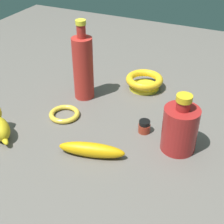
{
  "coord_description": "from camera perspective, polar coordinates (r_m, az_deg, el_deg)",
  "views": [
    {
      "loc": [
        -0.7,
        -0.32,
        0.58
      ],
      "look_at": [
        0.0,
        0.0,
        0.06
      ],
      "focal_mm": 51.68,
      "sensor_mm": 36.0,
      "label": 1
    }
  ],
  "objects": [
    {
      "name": "ground",
      "position": [
        0.96,
        0.0,
        -3.1
      ],
      "size": [
        2.0,
        2.0,
        0.0
      ],
      "primitive_type": "plane",
      "color": "#5B5651"
    },
    {
      "name": "bangle",
      "position": [
        1.03,
        -8.45,
        -0.39
      ],
      "size": [
        0.1,
        0.1,
        0.02
      ],
      "primitive_type": "torus",
      "color": "gold",
      "rests_on": "ground"
    },
    {
      "name": "bottle_tall",
      "position": [
        1.07,
        -5.13,
        7.98
      ],
      "size": [
        0.07,
        0.07,
        0.27
      ],
      "color": "#AF2923",
      "rests_on": "ground"
    },
    {
      "name": "bottle_short",
      "position": [
        0.87,
        11.9,
        -2.88
      ],
      "size": [
        0.1,
        0.1,
        0.17
      ],
      "color": "maroon",
      "rests_on": "ground"
    },
    {
      "name": "nail_polish_jar",
      "position": [
        0.95,
        5.74,
        -2.57
      ],
      "size": [
        0.04,
        0.04,
        0.04
      ],
      "color": "maroon",
      "rests_on": "ground"
    },
    {
      "name": "bowl",
      "position": [
        1.16,
        5.74,
        5.48
      ],
      "size": [
        0.13,
        0.13,
        0.05
      ],
      "color": "gold",
      "rests_on": "ground"
    },
    {
      "name": "banana",
      "position": [
        0.86,
        -3.37,
        -6.78
      ],
      "size": [
        0.08,
        0.18,
        0.04
      ],
      "primitive_type": "ellipsoid",
      "rotation": [
        0.0,
        0.0,
        1.82
      ],
      "color": "#D5990C",
      "rests_on": "ground"
    }
  ]
}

